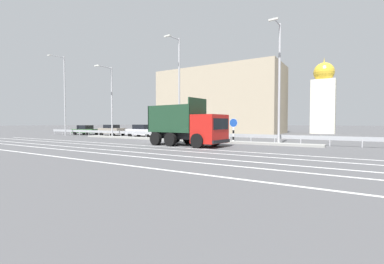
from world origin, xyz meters
TOP-DOWN VIEW (x-y plane):
  - ground_plane at (0.00, 0.00)m, footprint 320.00×320.00m
  - lane_strip_0 at (3.87, -4.11)m, footprint 48.59×0.16m
  - lane_strip_1 at (3.87, -5.76)m, footprint 48.59×0.16m
  - lane_strip_2 at (3.87, -7.77)m, footprint 48.59×0.16m
  - lane_strip_3 at (3.87, -9.25)m, footprint 48.59×0.16m
  - lane_strip_4 at (3.87, -11.48)m, footprint 48.59×0.16m
  - median_island at (0.00, 1.84)m, footprint 26.72×1.10m
  - median_guardrail at (-0.00, 3.14)m, footprint 48.59×0.09m
  - dump_truck at (4.64, -2.37)m, footprint 6.54×3.06m
  - median_road_sign at (6.15, 1.84)m, footprint 0.77×0.16m
  - street_lamp_0 at (-19.18, 1.79)m, footprint 0.71×2.21m
  - street_lamp_1 at (-9.44, 1.65)m, footprint 0.71×2.35m
  - street_lamp_2 at (0.26, 1.85)m, footprint 0.71×1.94m
  - street_lamp_3 at (9.98, 1.90)m, footprint 0.71×1.88m
  - parked_car_0 at (-18.78, 4.88)m, footprint 4.54×2.09m
  - parked_car_1 at (-13.60, 5.38)m, footprint 4.09×1.95m
  - parked_car_2 at (-7.41, 4.95)m, footprint 4.74×1.79m
  - parked_car_3 at (-1.70, 5.32)m, footprint 4.93×2.15m
  - background_building_0 at (-5.84, 23.74)m, footprint 22.33×9.43m
  - church_tower at (10.91, 28.76)m, footprint 3.60×3.60m

SIDE VIEW (x-z plane):
  - ground_plane at x=0.00m, z-range 0.00..0.00m
  - lane_strip_0 at x=3.87m, z-range 0.00..0.01m
  - lane_strip_1 at x=3.87m, z-range 0.00..0.01m
  - lane_strip_2 at x=3.87m, z-range 0.00..0.01m
  - lane_strip_3 at x=3.87m, z-range 0.00..0.01m
  - lane_strip_4 at x=3.87m, z-range 0.00..0.01m
  - median_island at x=0.00m, z-range 0.00..0.18m
  - median_guardrail at x=0.00m, z-range 0.18..0.96m
  - parked_car_3 at x=-1.70m, z-range 0.02..1.38m
  - parked_car_0 at x=-18.78m, z-range 0.00..1.42m
  - parked_car_1 at x=-13.60m, z-range 0.01..1.52m
  - parked_car_2 at x=-7.41m, z-range -0.01..1.56m
  - median_road_sign at x=6.15m, z-range 0.08..2.26m
  - dump_truck at x=4.64m, z-range -0.56..3.12m
  - street_lamp_1 at x=-9.44m, z-range 0.49..8.90m
  - street_lamp_3 at x=9.98m, z-range 0.45..10.14m
  - street_lamp_2 at x=0.26m, z-range 0.46..10.63m
  - church_tower at x=10.91m, z-range -0.58..12.06m
  - background_building_0 at x=-5.84m, z-range 0.00..11.53m
  - street_lamp_0 at x=-19.18m, z-range 0.50..11.48m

